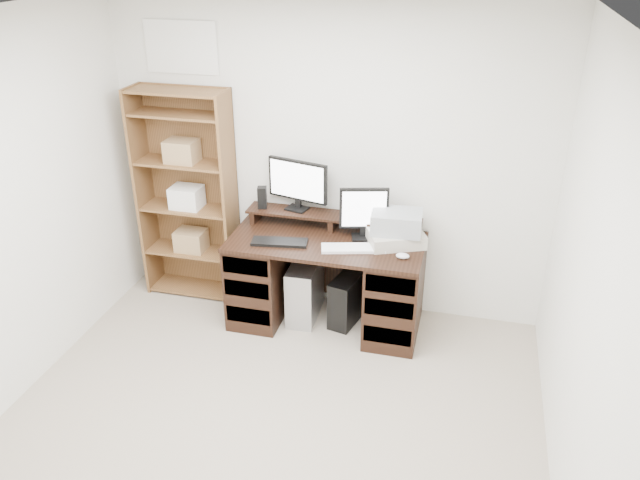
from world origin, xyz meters
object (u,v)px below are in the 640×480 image
at_px(desk, 327,280).
at_px(bookshelf, 188,194).
at_px(printer, 396,237).
at_px(tower_black, 348,299).
at_px(monitor_small, 364,211).
at_px(tower_silver, 305,289).
at_px(monitor_wide, 298,182).

distance_m(desk, bookshelf, 1.37).
relative_size(printer, tower_black, 0.93).
height_order(printer, bookshelf, bookshelf).
height_order(monitor_small, tower_black, monitor_small).
relative_size(monitor_small, bookshelf, 0.23).
bearing_deg(monitor_small, printer, -24.39).
xyz_separation_m(monitor_small, tower_silver, (-0.46, -0.06, -0.73)).
xyz_separation_m(monitor_wide, printer, (0.82, -0.19, -0.30)).
bearing_deg(desk, monitor_wide, 140.02).
bearing_deg(desk, bookshelf, 170.30).
bearing_deg(monitor_small, monitor_wide, 150.74).
relative_size(desk, tower_silver, 3.06).
height_order(monitor_wide, monitor_small, monitor_wide).
bearing_deg(monitor_small, tower_black, -168.79).
xyz_separation_m(desk, bookshelf, (-1.25, 0.21, 0.53)).
relative_size(monitor_wide, printer, 1.25).
bearing_deg(desk, tower_black, 19.98).
xyz_separation_m(printer, tower_silver, (-0.71, -0.02, -0.56)).
distance_m(monitor_wide, tower_black, 1.03).
bearing_deg(monitor_wide, monitor_small, -0.43).
bearing_deg(monitor_wide, tower_silver, -48.15).
bearing_deg(bookshelf, tower_black, -6.21).
distance_m(monitor_small, bookshelf, 1.51).
xyz_separation_m(tower_black, bookshelf, (-1.41, 0.15, 0.71)).
height_order(monitor_wide, bookshelf, bookshelf).
height_order(monitor_wide, tower_black, monitor_wide).
relative_size(monitor_small, tower_black, 0.93).
relative_size(desk, printer, 3.69).
bearing_deg(tower_silver, monitor_wide, 116.12).
xyz_separation_m(printer, bookshelf, (-1.77, 0.15, 0.12)).
relative_size(desk, bookshelf, 0.83).
bearing_deg(monitor_small, desk, -172.54).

